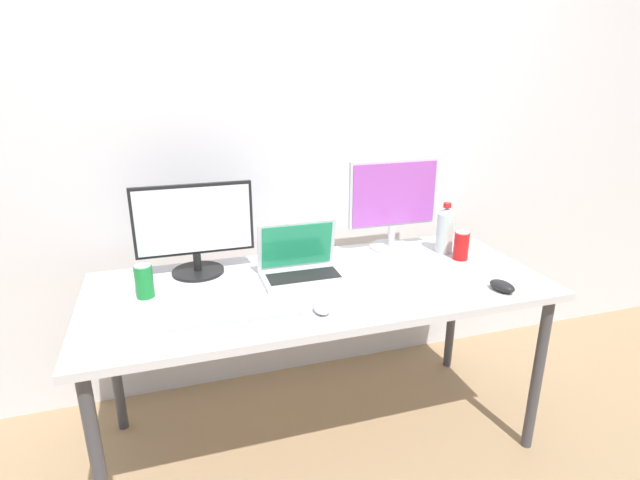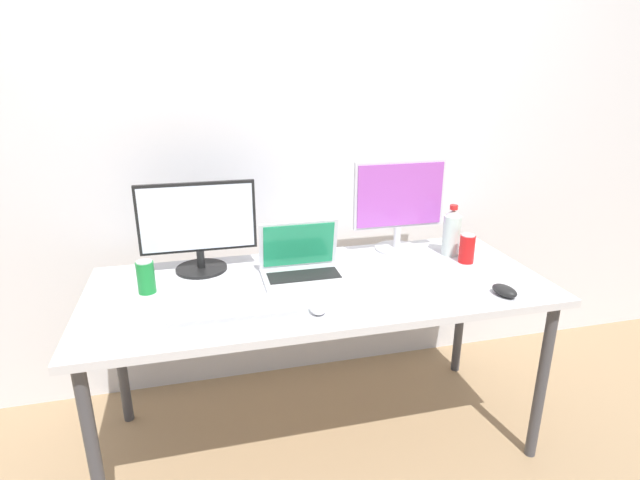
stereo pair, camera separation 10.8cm
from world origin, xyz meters
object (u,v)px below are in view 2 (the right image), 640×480
laptop_silver (301,264)px  mouse_by_laptop (504,291)px  soda_can_by_laptop (146,277)px  monitor_left (198,225)px  work_desk (320,296)px  monitor_center (399,203)px  water_bottle (452,232)px  mouse_by_keyboard (318,308)px  keyboard_main (233,311)px  soda_can_near_keyboard (467,249)px

laptop_silver → mouse_by_laptop: 0.79m
soda_can_by_laptop → monitor_left: bearing=40.5°
work_desk → soda_can_by_laptop: (-0.66, 0.08, 0.12)m
monitor_center → water_bottle: bearing=-28.9°
mouse_by_keyboard → mouse_by_laptop: mouse_by_laptop is taller
work_desk → monitor_left: (-0.45, 0.25, 0.26)m
laptop_silver → keyboard_main: laptop_silver is taller
laptop_silver → keyboard_main: bearing=-138.6°
mouse_by_laptop → soda_can_near_keyboard: 0.34m
work_desk → monitor_center: monitor_center is taller
monitor_center → keyboard_main: monitor_center is taller
keyboard_main → mouse_by_keyboard: size_ratio=4.60×
work_desk → mouse_by_laptop: mouse_by_laptop is taller
water_bottle → work_desk: bearing=-165.7°
mouse_by_laptop → water_bottle: 0.45m
laptop_silver → soda_can_near_keyboard: laptop_silver is taller
monitor_left → soda_can_by_laptop: monitor_left is taller
monitor_center → soda_can_near_keyboard: (0.23, -0.22, -0.17)m
monitor_left → soda_can_near_keyboard: monitor_left is taller
laptop_silver → mouse_by_laptop: (0.70, -0.36, -0.03)m
keyboard_main → soda_can_near_keyboard: 1.06m
keyboard_main → monitor_center: bearing=31.8°
mouse_by_keyboard → water_bottle: bearing=36.0°
laptop_silver → soda_can_by_laptop: bearing=-179.0°
work_desk → keyboard_main: size_ratio=4.11×
keyboard_main → soda_can_by_laptop: soda_can_by_laptop is taller
monitor_left → laptop_silver: size_ratio=1.46×
monitor_left → water_bottle: size_ratio=2.03×
mouse_by_laptop → keyboard_main: bearing=159.5°
monitor_left → soda_can_near_keyboard: bearing=-9.5°
mouse_by_keyboard → soda_can_by_laptop: bearing=158.6°
monitor_left → keyboard_main: size_ratio=1.08×
mouse_by_laptop → mouse_by_keyboard: bearing=161.9°
keyboard_main → mouse_by_keyboard: mouse_by_keyboard is taller
laptop_silver → mouse_by_keyboard: (-0.01, -0.32, -0.04)m
monitor_left → laptop_silver: bearing=-22.5°
monitor_left → monitor_center: bearing=2.1°
monitor_center → water_bottle: (0.21, -0.12, -0.12)m
laptop_silver → keyboard_main: size_ratio=0.75×
soda_can_by_laptop → work_desk: bearing=-6.6°
work_desk → soda_can_near_keyboard: 0.69m
work_desk → laptop_silver: (-0.06, 0.09, 0.11)m
water_bottle → soda_can_near_keyboard: bearing=-78.0°
laptop_silver → water_bottle: 0.71m
work_desk → mouse_by_keyboard: bearing=-105.9°
mouse_by_keyboard → mouse_by_laptop: size_ratio=0.89×
work_desk → soda_can_near_keyboard: bearing=5.3°
laptop_silver → soda_can_near_keyboard: (0.73, -0.02, 0.01)m
keyboard_main → water_bottle: bearing=20.6°
monitor_center → keyboard_main: size_ratio=0.98×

